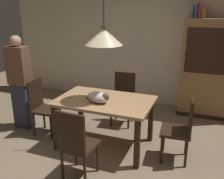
{
  "coord_description": "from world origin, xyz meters",
  "views": [
    {
      "loc": [
        1.3,
        -2.68,
        2.06
      ],
      "look_at": [
        -0.03,
        0.73,
        0.85
      ],
      "focal_mm": 40.59,
      "sensor_mm": 36.0,
      "label": 1
    }
  ],
  "objects_px": {
    "dining_table": "(105,106)",
    "chair_left_side": "(42,105)",
    "book_brown_thick": "(204,12)",
    "person_standing": "(20,83)",
    "chair_right_side": "(182,127)",
    "hutch_bookcase": "(211,71)",
    "chair_near_front": "(76,142)",
    "pendant_lamp": "(104,37)",
    "book_green_slim": "(193,11)",
    "cat_sleeping": "(98,97)",
    "book_red_tall": "(200,10)",
    "chair_far_back": "(123,96)",
    "book_blue_wide": "(196,11)"
  },
  "relations": [
    {
      "from": "chair_left_side",
      "to": "book_brown_thick",
      "type": "xyz_separation_m",
      "value": [
        2.31,
        1.8,
        1.45
      ]
    },
    {
      "from": "chair_right_side",
      "to": "chair_far_back",
      "type": "distance_m",
      "value": 1.43
    },
    {
      "from": "pendant_lamp",
      "to": "dining_table",
      "type": "bearing_deg",
      "value": -82.87
    },
    {
      "from": "hutch_bookcase",
      "to": "book_brown_thick",
      "type": "height_order",
      "value": "book_brown_thick"
    },
    {
      "from": "cat_sleeping",
      "to": "hutch_bookcase",
      "type": "xyz_separation_m",
      "value": [
        1.47,
        1.92,
        0.06
      ]
    },
    {
      "from": "book_blue_wide",
      "to": "chair_near_front",
      "type": "bearing_deg",
      "value": -111.51
    },
    {
      "from": "dining_table",
      "to": "hutch_bookcase",
      "type": "height_order",
      "value": "hutch_bookcase"
    },
    {
      "from": "book_green_slim",
      "to": "person_standing",
      "type": "height_order",
      "value": "book_green_slim"
    },
    {
      "from": "pendant_lamp",
      "to": "book_red_tall",
      "type": "bearing_deg",
      "value": 58.21
    },
    {
      "from": "dining_table",
      "to": "chair_right_side",
      "type": "relative_size",
      "value": 1.51
    },
    {
      "from": "pendant_lamp",
      "to": "book_green_slim",
      "type": "xyz_separation_m",
      "value": [
        0.99,
        1.79,
        0.32
      ]
    },
    {
      "from": "hutch_bookcase",
      "to": "book_blue_wide",
      "type": "bearing_deg",
      "value": 179.77
    },
    {
      "from": "book_brown_thick",
      "to": "person_standing",
      "type": "bearing_deg",
      "value": -148.07
    },
    {
      "from": "book_blue_wide",
      "to": "book_red_tall",
      "type": "xyz_separation_m",
      "value": [
        0.06,
        0.0,
        0.02
      ]
    },
    {
      "from": "dining_table",
      "to": "book_red_tall",
      "type": "distance_m",
      "value": 2.5
    },
    {
      "from": "cat_sleeping",
      "to": "book_blue_wide",
      "type": "bearing_deg",
      "value": 60.56
    },
    {
      "from": "dining_table",
      "to": "hutch_bookcase",
      "type": "distance_m",
      "value": 2.31
    },
    {
      "from": "chair_near_front",
      "to": "book_red_tall",
      "type": "relative_size",
      "value": 3.32
    },
    {
      "from": "book_green_slim",
      "to": "hutch_bookcase",
      "type": "bearing_deg",
      "value": -0.2
    },
    {
      "from": "dining_table",
      "to": "book_blue_wide",
      "type": "distance_m",
      "value": 2.46
    },
    {
      "from": "book_green_slim",
      "to": "book_red_tall",
      "type": "distance_m",
      "value": 0.12
    },
    {
      "from": "dining_table",
      "to": "book_red_tall",
      "type": "xyz_separation_m",
      "value": [
        1.11,
        1.79,
        1.34
      ]
    },
    {
      "from": "person_standing",
      "to": "chair_near_front",
      "type": "bearing_deg",
      "value": -30.89
    },
    {
      "from": "hutch_bookcase",
      "to": "book_green_slim",
      "type": "distance_m",
      "value": 1.17
    },
    {
      "from": "cat_sleeping",
      "to": "dining_table",
      "type": "bearing_deg",
      "value": 74.03
    },
    {
      "from": "chair_near_front",
      "to": "person_standing",
      "type": "distance_m",
      "value": 1.87
    },
    {
      "from": "book_red_tall",
      "to": "person_standing",
      "type": "bearing_deg",
      "value": -147.43
    },
    {
      "from": "book_brown_thick",
      "to": "pendant_lamp",
      "type": "bearing_deg",
      "value": -123.31
    },
    {
      "from": "chair_left_side",
      "to": "person_standing",
      "type": "relative_size",
      "value": 0.58
    },
    {
      "from": "chair_far_back",
      "to": "book_red_tall",
      "type": "relative_size",
      "value": 3.32
    },
    {
      "from": "book_blue_wide",
      "to": "book_brown_thick",
      "type": "bearing_deg",
      "value": 0.0
    },
    {
      "from": "hutch_bookcase",
      "to": "book_brown_thick",
      "type": "xyz_separation_m",
      "value": [
        -0.25,
        0.0,
        1.07
      ]
    },
    {
      "from": "person_standing",
      "to": "cat_sleeping",
      "type": "bearing_deg",
      "value": -7.38
    },
    {
      "from": "dining_table",
      "to": "chair_right_side",
      "type": "height_order",
      "value": "chair_right_side"
    },
    {
      "from": "dining_table",
      "to": "chair_left_side",
      "type": "distance_m",
      "value": 1.14
    },
    {
      "from": "chair_near_front",
      "to": "person_standing",
      "type": "height_order",
      "value": "person_standing"
    },
    {
      "from": "book_green_slim",
      "to": "person_standing",
      "type": "relative_size",
      "value": 0.16
    },
    {
      "from": "dining_table",
      "to": "chair_near_front",
      "type": "distance_m",
      "value": 0.89
    },
    {
      "from": "book_green_slim",
      "to": "book_red_tall",
      "type": "height_order",
      "value": "book_red_tall"
    },
    {
      "from": "book_green_slim",
      "to": "book_blue_wide",
      "type": "distance_m",
      "value": 0.06
    },
    {
      "from": "book_red_tall",
      "to": "book_brown_thick",
      "type": "height_order",
      "value": "book_red_tall"
    },
    {
      "from": "chair_far_back",
      "to": "cat_sleeping",
      "type": "xyz_separation_m",
      "value": [
        -0.03,
        -1.01,
        0.32
      ]
    },
    {
      "from": "cat_sleeping",
      "to": "person_standing",
      "type": "distance_m",
      "value": 1.56
    },
    {
      "from": "book_red_tall",
      "to": "person_standing",
      "type": "height_order",
      "value": "book_red_tall"
    },
    {
      "from": "chair_right_side",
      "to": "hutch_bookcase",
      "type": "relative_size",
      "value": 0.5
    },
    {
      "from": "book_brown_thick",
      "to": "person_standing",
      "type": "distance_m",
      "value": 3.46
    },
    {
      "from": "hutch_bookcase",
      "to": "person_standing",
      "type": "xyz_separation_m",
      "value": [
        -3.02,
        -1.72,
        -0.08
      ]
    },
    {
      "from": "chair_right_side",
      "to": "person_standing",
      "type": "xyz_separation_m",
      "value": [
        -2.72,
        0.06,
        0.3
      ]
    },
    {
      "from": "cat_sleeping",
      "to": "book_red_tall",
      "type": "height_order",
      "value": "book_red_tall"
    },
    {
      "from": "cat_sleeping",
      "to": "book_blue_wide",
      "type": "height_order",
      "value": "book_blue_wide"
    }
  ]
}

